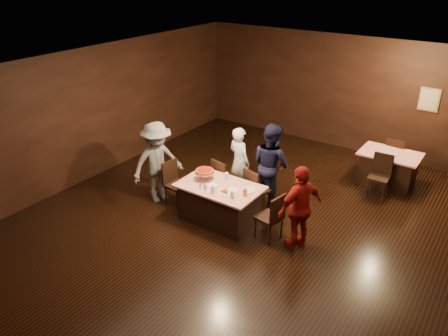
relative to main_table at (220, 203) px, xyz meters
The scene contains 23 objects.
room 1.80m from the main_table, ahead, with size 10.00×10.04×3.02m.
main_table is the anchor object (origin of this frame).
back_table 4.12m from the main_table, 56.63° to the left, with size 1.30×0.90×0.77m, color red.
chair_far_left 0.85m from the main_table, 118.07° to the left, with size 0.42×0.42×0.95m, color black.
chair_far_right 0.85m from the main_table, 61.93° to the left, with size 0.42×0.42×0.95m, color black.
chair_end_left 1.10m from the main_table, behind, with size 0.42×0.42×0.95m, color black.
chair_end_right 1.10m from the main_table, ahead, with size 0.42×0.42×0.95m, color black.
chair_back_near 3.56m from the main_table, 50.41° to the left, with size 0.42×0.42×0.95m, color black.
chair_back_far 4.63m from the main_table, 60.71° to the left, with size 0.42×0.42×0.95m, color black.
diner_white_jacket 1.22m from the main_table, 104.26° to the left, with size 0.57×0.37×1.55m, color silver.
diner_navy_hoodie 1.36m from the main_table, 68.66° to the left, with size 0.86×0.67×1.77m, color black.
diner_grey_knit 1.62m from the main_table, behind, with size 1.14×0.66×1.77m, color slate.
diner_red_shirt 1.71m from the main_table, ahead, with size 0.94×0.39×1.60m, color maroon.
pizza_stand 0.70m from the main_table, behind, with size 0.38×0.38×0.22m.
plate_with_slice 0.51m from the main_table, 35.75° to the right, with size 0.25×0.25×0.06m.
plate_empty 0.69m from the main_table, 15.26° to the left, with size 0.25×0.25×0.01m, color white.
glass_front_left 0.55m from the main_table, 80.54° to the right, with size 0.08×0.08×0.14m, color silver.
glass_front_right 0.69m from the main_table, 29.05° to the right, with size 0.08×0.08×0.14m, color silver.
glass_amber 0.75m from the main_table, ahead, with size 0.08×0.08×0.14m, color #BF7F26.
glass_back 0.55m from the main_table, 99.46° to the left, with size 0.08×0.08×0.14m, color silver.
condiments 0.55m from the main_table, 122.43° to the right, with size 0.17×0.10×0.09m.
napkin_center 0.49m from the main_table, ahead, with size 0.16×0.16×0.01m, color white.
napkin_left 0.42m from the main_table, 161.57° to the right, with size 0.16×0.16×0.01m, color white.
Camera 1 is at (3.88, -5.99, 4.75)m, focal length 35.00 mm.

